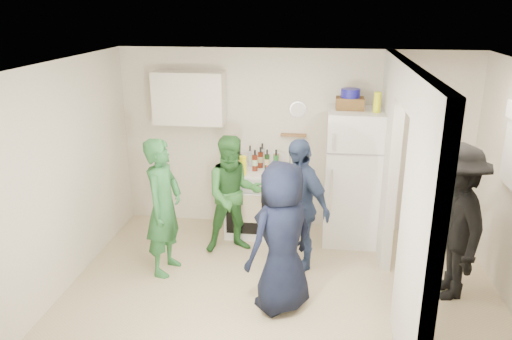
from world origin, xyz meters
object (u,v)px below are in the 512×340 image
(person_green_left, at_px, (164,207))
(person_denim, at_px, (298,205))
(fridge, at_px, (353,177))
(blue_bowl, at_px, (350,93))
(wicker_basket, at_px, (350,103))
(person_nook, at_px, (454,222))
(person_navy, at_px, (282,238))
(yellow_cup_stack_top, at_px, (377,102))
(person_green_center, at_px, (234,195))
(stove, at_px, (255,201))

(person_green_left, distance_m, person_denim, 1.56)
(fridge, distance_m, blue_bowl, 1.10)
(wicker_basket, distance_m, person_nook, 1.95)
(person_denim, distance_m, person_navy, 0.89)
(person_navy, bearing_deg, fridge, -159.18)
(wicker_basket, xyz_separation_m, person_green_left, (-2.12, -1.20, -1.04))
(person_navy, bearing_deg, yellow_cup_stack_top, -166.40)
(person_green_center, bearing_deg, blue_bowl, 3.04)
(person_navy, bearing_deg, wicker_basket, -155.83)
(yellow_cup_stack_top, bearing_deg, person_green_center, -166.37)
(stove, relative_size, wicker_basket, 2.64)
(fridge, distance_m, person_denim, 1.09)
(fridge, bearing_deg, wicker_basket, 153.43)
(wicker_basket, height_order, person_green_left, wicker_basket)
(person_green_left, height_order, person_nook, person_nook)
(fridge, distance_m, yellow_cup_stack_top, 1.04)
(person_green_center, relative_size, person_nook, 0.89)
(person_denim, relative_size, person_navy, 1.00)
(blue_bowl, bearing_deg, person_navy, -111.37)
(blue_bowl, height_order, person_nook, blue_bowl)
(wicker_basket, xyz_separation_m, person_navy, (-0.70, -1.78, -1.05))
(person_nook, bearing_deg, person_denim, -110.71)
(yellow_cup_stack_top, distance_m, person_navy, 2.22)
(stove, bearing_deg, person_green_center, -109.30)
(person_denim, height_order, person_nook, person_nook)
(fridge, bearing_deg, blue_bowl, 153.43)
(fridge, bearing_deg, person_denim, -128.76)
(fridge, distance_m, wicker_basket, 0.97)
(stove, distance_m, person_denim, 1.14)
(stove, distance_m, person_green_left, 1.53)
(stove, bearing_deg, person_nook, -28.79)
(person_nook, bearing_deg, wicker_basket, -147.53)
(person_green_center, bearing_deg, person_nook, -34.98)
(fridge, height_order, person_green_left, fridge)
(person_denim, relative_size, person_nook, 0.94)
(blue_bowl, bearing_deg, person_green_left, -150.52)
(stove, bearing_deg, yellow_cup_stack_top, -4.84)
(yellow_cup_stack_top, relative_size, person_green_center, 0.16)
(person_green_left, height_order, person_green_center, person_green_left)
(blue_bowl, bearing_deg, fridge, -26.57)
(yellow_cup_stack_top, relative_size, person_denim, 0.15)
(fridge, height_order, yellow_cup_stack_top, yellow_cup_stack_top)
(blue_bowl, height_order, person_denim, blue_bowl)
(person_navy, relative_size, person_nook, 0.94)
(person_green_left, xyz_separation_m, person_denim, (1.54, 0.30, -0.01))
(person_green_left, bearing_deg, person_green_center, -39.80)
(wicker_basket, height_order, person_denim, wicker_basket)
(yellow_cup_stack_top, relative_size, person_navy, 0.16)
(fridge, relative_size, wicker_basket, 5.09)
(yellow_cup_stack_top, relative_size, person_green_left, 0.15)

